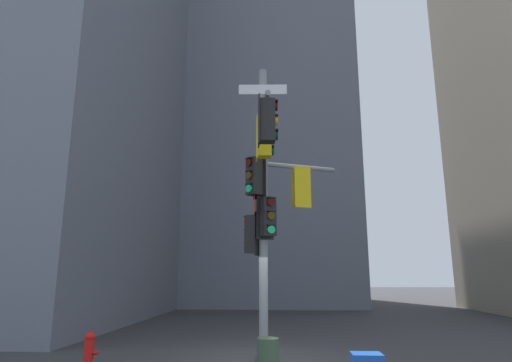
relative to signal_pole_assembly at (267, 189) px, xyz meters
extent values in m
plane|color=#38383A|center=(-0.12, 0.31, -4.25)|extent=(120.00, 120.00, 0.00)
cube|color=slate|center=(-2.49, 23.17, 14.99)|extent=(16.02, 16.02, 38.48)
cylinder|color=gray|center=(-0.12, 0.31, -0.37)|extent=(0.23, 0.23, 7.76)
cylinder|color=#595B5E|center=(-0.12, 0.31, -4.17)|extent=(0.41, 0.41, 0.16)
cylinder|color=gray|center=(-0.01, -0.83, 1.82)|extent=(0.34, 2.28, 0.13)
cylinder|color=gray|center=(0.88, 0.72, 0.75)|extent=(2.05, 0.95, 0.13)
cube|color=yellow|center=(-0.23, -0.51, 1.22)|extent=(0.08, 0.48, 1.14)
cube|color=yellow|center=(-0.04, -0.49, 1.22)|extent=(0.37, 0.37, 1.00)
cylinder|color=red|center=(0.16, -0.47, 1.57)|extent=(0.08, 0.20, 0.20)
cube|color=black|center=(0.16, -0.47, 1.69)|extent=(0.09, 0.23, 0.02)
cylinder|color=#3C2C06|center=(0.16, -0.47, 1.22)|extent=(0.08, 0.20, 0.20)
cube|color=black|center=(0.16, -0.47, 1.34)|extent=(0.09, 0.23, 0.02)
cylinder|color=#06311C|center=(0.16, -0.47, 0.87)|extent=(0.08, 0.20, 0.20)
cube|color=black|center=(0.16, -0.47, 0.99)|extent=(0.09, 0.23, 0.02)
cube|color=black|center=(-0.11, -1.75, 1.22)|extent=(0.08, 0.48, 1.14)
cube|color=black|center=(0.07, -1.73, 1.22)|extent=(0.37, 0.37, 1.00)
cylinder|color=#360605|center=(0.27, -1.72, 1.57)|extent=(0.08, 0.20, 0.20)
cube|color=black|center=(0.28, -1.71, 1.69)|extent=(0.09, 0.23, 0.02)
cylinder|color=yellow|center=(0.27, -1.72, 1.22)|extent=(0.08, 0.20, 0.20)
cube|color=black|center=(0.28, -1.71, 1.34)|extent=(0.09, 0.23, 0.02)
cylinder|color=#06311C|center=(0.27, -1.72, 0.87)|extent=(0.08, 0.20, 0.20)
cube|color=black|center=(0.28, -1.71, 0.99)|extent=(0.09, 0.23, 0.02)
cube|color=yellow|center=(0.96, 0.55, 0.15)|extent=(0.45, 0.21, 1.14)
cube|color=yellow|center=(0.88, 0.72, 0.15)|extent=(0.44, 0.44, 1.00)
cylinder|color=red|center=(0.80, 0.91, 0.50)|extent=(0.21, 0.13, 0.20)
cube|color=black|center=(0.80, 0.91, 0.62)|extent=(0.23, 0.15, 0.02)
cylinder|color=#3C2C06|center=(0.80, 0.91, 0.15)|extent=(0.21, 0.13, 0.20)
cube|color=black|center=(0.80, 0.91, 0.27)|extent=(0.23, 0.15, 0.02)
cylinder|color=#06311C|center=(0.80, 0.91, -0.20)|extent=(0.21, 0.13, 0.20)
cube|color=black|center=(0.80, 0.91, -0.08)|extent=(0.23, 0.15, 0.02)
cube|color=black|center=(-0.20, 0.21, 0.35)|extent=(0.37, 0.35, 1.14)
cube|color=black|center=(-0.33, 0.08, 0.35)|extent=(0.48, 0.48, 1.00)
cylinder|color=#360605|center=(-0.47, -0.07, 0.70)|extent=(0.19, 0.18, 0.20)
cube|color=black|center=(-0.48, -0.07, 0.82)|extent=(0.21, 0.20, 0.02)
cylinder|color=#3C2C06|center=(-0.47, -0.07, 0.35)|extent=(0.19, 0.18, 0.20)
cube|color=black|center=(-0.48, -0.07, 0.47)|extent=(0.21, 0.20, 0.02)
cylinder|color=#19C672|center=(-0.47, -0.07, 0.00)|extent=(0.19, 0.18, 0.20)
cube|color=black|center=(-0.48, -0.07, 0.12)|extent=(0.21, 0.20, 0.02)
cube|color=black|center=(-0.23, 0.37, -1.14)|extent=(0.26, 0.43, 1.14)
cube|color=black|center=(-0.39, 0.46, -1.14)|extent=(0.46, 0.46, 1.00)
cylinder|color=red|center=(-0.57, 0.56, -0.79)|extent=(0.15, 0.20, 0.20)
cube|color=black|center=(-0.57, 0.56, -0.67)|extent=(0.17, 0.23, 0.02)
cylinder|color=#3C2C06|center=(-0.57, 0.56, -1.14)|extent=(0.15, 0.20, 0.20)
cube|color=black|center=(-0.57, 0.56, -1.02)|extent=(0.17, 0.23, 0.02)
cylinder|color=#06311C|center=(-0.57, 0.56, -1.49)|extent=(0.15, 0.20, 0.20)
cube|color=black|center=(-0.57, 0.56, -1.37)|extent=(0.17, 0.23, 0.02)
cube|color=black|center=(-0.07, 0.19, -0.73)|extent=(0.45, 0.23, 1.14)
cube|color=black|center=(0.02, 0.02, -0.73)|extent=(0.45, 0.45, 1.00)
cylinder|color=#360605|center=(0.10, -0.16, -0.38)|extent=(0.21, 0.14, 0.20)
cube|color=black|center=(0.10, -0.17, -0.26)|extent=(0.23, 0.16, 0.02)
cylinder|color=#3C2C06|center=(0.10, -0.16, -0.73)|extent=(0.21, 0.14, 0.20)
cube|color=black|center=(0.10, -0.17, -0.61)|extent=(0.23, 0.16, 0.02)
cylinder|color=#19C672|center=(0.10, -0.16, -1.08)|extent=(0.21, 0.14, 0.20)
cube|color=black|center=(0.10, -0.17, -0.96)|extent=(0.23, 0.16, 0.02)
cube|color=white|center=(-0.10, -0.04, 2.77)|extent=(1.32, 0.08, 0.28)
cube|color=#19479E|center=(-0.10, -0.04, 2.77)|extent=(1.28, 0.07, 0.24)
cube|color=red|center=(-0.34, 0.30, -0.25)|extent=(0.03, 0.64, 0.80)
cube|color=white|center=(-0.34, 0.30, -0.25)|extent=(0.03, 0.60, 0.76)
cylinder|color=red|center=(-4.03, -0.92, -3.94)|extent=(0.22, 0.22, 0.62)
sphere|color=red|center=(-4.03, -0.92, -3.57)|extent=(0.23, 0.23, 0.23)
cylinder|color=red|center=(-3.87, -0.92, -3.91)|extent=(0.10, 0.09, 0.09)
cylinder|color=#3F593F|center=(0.06, -1.87, -3.84)|extent=(0.44, 0.44, 0.83)
camera|label=1|loc=(0.37, -10.85, -2.17)|focal=29.76mm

